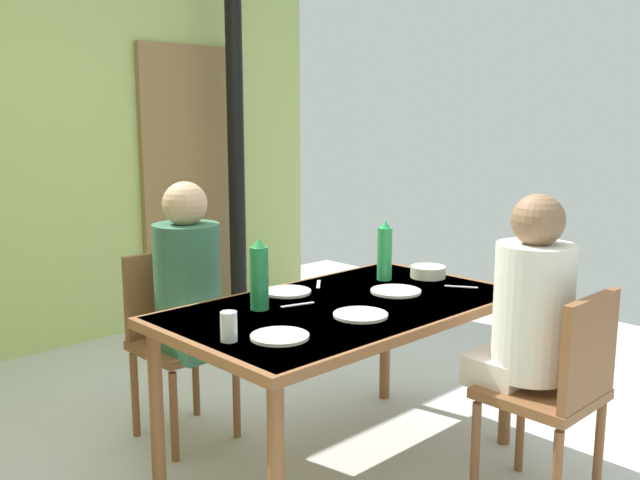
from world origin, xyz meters
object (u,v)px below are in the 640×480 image
(chair_near_diner, at_px, (559,387))
(serving_bowl_center, at_px, (428,272))
(chair_far_diner, at_px, (175,332))
(water_bottle_green_far, at_px, (259,276))
(dining_table, at_px, (345,319))
(water_bottle_green_near, at_px, (385,252))
(person_near_diner, at_px, (530,307))
(person_far_diner, at_px, (189,279))

(chair_near_diner, distance_m, serving_bowl_center, 0.93)
(chair_far_diner, xyz_separation_m, water_bottle_green_far, (0.02, -0.61, 0.37))
(dining_table, height_order, water_bottle_green_near, water_bottle_green_near)
(person_near_diner, height_order, water_bottle_green_near, person_near_diner)
(dining_table, relative_size, person_far_diner, 1.98)
(person_far_diner, relative_size, water_bottle_green_far, 2.64)
(water_bottle_green_far, bearing_deg, person_near_diner, -51.68)
(water_bottle_green_near, bearing_deg, serving_bowl_center, -31.10)
(dining_table, xyz_separation_m, chair_far_diner, (-0.33, 0.79, -0.17))
(person_near_diner, bearing_deg, serving_bowl_center, 67.98)
(dining_table, height_order, chair_far_diner, chair_far_diner)
(chair_far_diner, relative_size, serving_bowl_center, 5.12)
(person_far_diner, relative_size, water_bottle_green_near, 2.68)
(chair_near_diner, relative_size, water_bottle_green_near, 3.03)
(chair_near_diner, xyz_separation_m, person_near_diner, (-0.00, 0.14, 0.28))
(chair_far_diner, bearing_deg, chair_near_diner, 113.33)
(chair_near_diner, relative_size, person_near_diner, 1.13)
(person_far_diner, bearing_deg, water_bottle_green_far, 92.82)
(chair_far_diner, distance_m, water_bottle_green_far, 0.72)
(person_near_diner, distance_m, serving_bowl_center, 0.76)
(person_near_diner, height_order, serving_bowl_center, person_near_diner)
(person_near_diner, xyz_separation_m, water_bottle_green_far, (-0.66, 0.83, 0.09))
(dining_table, bearing_deg, person_far_diner, 117.14)
(person_far_diner, distance_m, serving_bowl_center, 1.14)
(chair_near_diner, relative_size, person_far_diner, 1.13)
(chair_near_diner, xyz_separation_m, chair_far_diner, (-0.68, 1.58, 0.00))
(serving_bowl_center, bearing_deg, person_near_diner, -112.02)
(water_bottle_green_far, bearing_deg, chair_near_diner, -55.82)
(dining_table, bearing_deg, chair_near_diner, -66.33)
(dining_table, bearing_deg, person_near_diner, -62.08)
(person_near_diner, height_order, person_far_diner, same)
(dining_table, height_order, person_near_diner, person_near_diner)
(chair_far_diner, distance_m, water_bottle_green_near, 1.06)
(dining_table, height_order, water_bottle_green_far, water_bottle_green_far)
(chair_near_diner, xyz_separation_m, person_far_diner, (-0.68, 1.44, 0.28))
(chair_near_diner, height_order, chair_far_diner, same)
(water_bottle_green_near, bearing_deg, chair_near_diner, -95.67)
(dining_table, bearing_deg, serving_bowl_center, 4.62)
(water_bottle_green_far, bearing_deg, person_far_diner, 92.82)
(serving_bowl_center, bearing_deg, water_bottle_green_far, 172.28)
(person_near_diner, xyz_separation_m, water_bottle_green_near, (0.09, 0.82, 0.09))
(chair_near_diner, bearing_deg, person_far_diner, 115.27)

